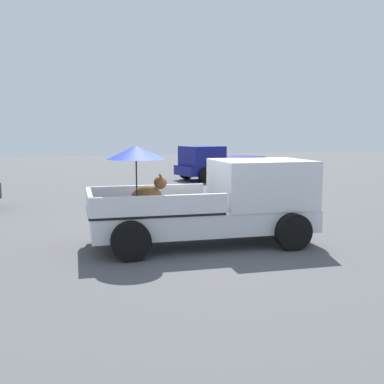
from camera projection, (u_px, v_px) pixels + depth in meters
name	position (u px, v px, depth m)	size (l,w,h in m)	color
ground_plane	(203.00, 244.00, 10.51)	(80.00, 80.00, 0.00)	#4C4C4F
pickup_truck_main	(221.00, 201.00, 10.47)	(5.26, 2.81, 2.26)	black
pickup_truck_red	(217.00, 163.00, 24.72)	(5.02, 2.76, 1.80)	black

